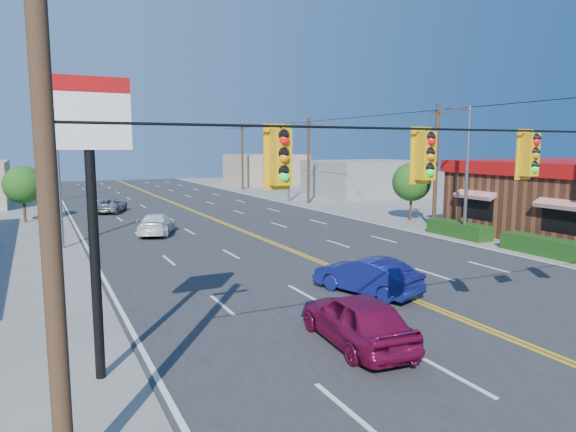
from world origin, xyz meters
name	(u,v)px	position (x,y,z in m)	size (l,w,h in m)	color
ground	(548,356)	(0.00, 0.00, 0.00)	(160.00, 160.00, 0.00)	gray
road	(258,238)	(0.00, 20.00, 0.03)	(20.00, 120.00, 0.06)	#2D2D30
signal_span	(558,175)	(-0.12, 0.00, 4.89)	(24.32, 0.34, 9.00)	#47301E
pizza_hut_sign	(90,166)	(-11.00, 4.00, 5.18)	(1.90, 0.30, 6.85)	black
streetlight_se	(465,165)	(10.79, 14.00, 4.51)	(2.55, 0.25, 8.00)	gray
streetlight_ne	(287,157)	(10.79, 38.00, 4.51)	(2.55, 0.25, 8.00)	gray
streetlight_sw	(62,167)	(-10.79, 22.00, 4.51)	(2.55, 0.25, 8.00)	gray
streetlight_nw	(49,157)	(-10.79, 48.00, 4.51)	(2.55, 0.25, 8.00)	gray
utility_pole_near	(436,168)	(12.20, 18.00, 4.20)	(0.28, 0.28, 8.40)	#47301E
utility_pole_mid	(309,161)	(12.20, 36.00, 4.20)	(0.28, 0.28, 8.40)	#47301E
utility_pole_far	(242,157)	(12.20, 54.00, 4.20)	(0.28, 0.28, 8.40)	#47301E
tree_kfc_rear	(412,182)	(13.50, 22.00, 2.93)	(2.94, 2.94, 4.41)	#47301E
tree_west	(23,185)	(-13.00, 34.00, 2.79)	(2.80, 2.80, 4.20)	#47301E
bld_east_mid	(367,178)	(22.00, 40.00, 2.00)	(12.00, 10.00, 4.00)	gray
bld_east_far	(265,169)	(19.00, 62.00, 2.20)	(10.00, 10.00, 4.40)	tan
car_magenta	(357,321)	(-4.27, 2.86, 0.75)	(1.78, 4.42, 1.50)	maroon
car_blue	(367,277)	(-1.08, 6.94, 0.70)	(1.47, 4.22, 1.39)	navy
car_white	(157,225)	(-5.39, 23.86, 0.67)	(1.87, 4.60, 1.34)	white
car_silver	(110,206)	(-6.57, 36.56, 0.61)	(2.03, 4.40, 1.22)	#9F9EA2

